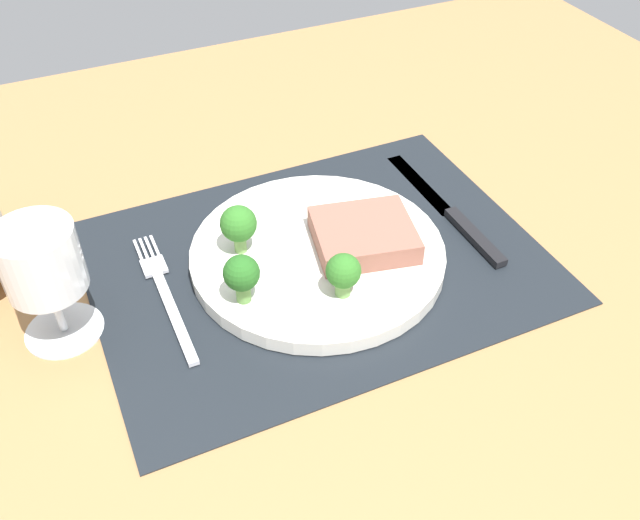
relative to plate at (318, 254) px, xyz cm
name	(u,v)px	position (x,y,z in cm)	size (l,w,h in cm)	color
ground_plane	(318,273)	(0.00, 0.00, -2.60)	(140.00, 110.00, 3.00)	#996D42
placemat	(318,261)	(0.00, 0.00, -0.95)	(45.88, 34.50, 0.30)	black
plate	(318,254)	(0.00, 0.00, 0.00)	(26.36, 26.36, 1.60)	silver
steak	(364,235)	(4.62, -1.29, 1.99)	(10.01, 8.92, 2.39)	#8C5647
broccoli_back_left	(343,272)	(-0.54, -7.08, 3.57)	(3.38, 3.38, 4.63)	#6B994C
broccoli_center	(239,225)	(-7.29, 2.96, 4.18)	(3.73, 3.73, 5.38)	#6B994C
broccoli_near_steak	(242,275)	(-9.44, -3.94, 4.01)	(3.46, 3.46, 5.15)	#5B8942
fork	(165,293)	(-15.88, 1.42, -0.55)	(2.40, 19.20, 0.50)	silver
knife	(452,214)	(16.84, 0.53, -0.50)	(1.80, 23.00, 0.80)	black
wine_glass	(43,267)	(-25.73, 0.94, 7.00)	(7.27, 7.27, 12.14)	silver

